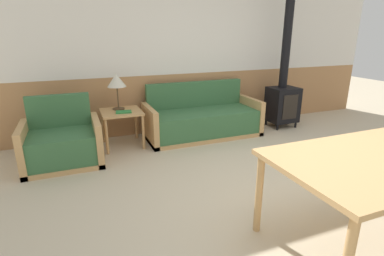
# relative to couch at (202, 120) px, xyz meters

# --- Properties ---
(ground_plane) EXTENTS (16.00, 16.00, 0.00)m
(ground_plane) POSITION_rel_couch_xyz_m (0.10, -2.14, -0.26)
(ground_plane) COLOR beige
(wall_back) EXTENTS (7.20, 0.06, 2.70)m
(wall_back) POSITION_rel_couch_xyz_m (0.10, 0.49, 1.09)
(wall_back) COLOR #AD7A4C
(wall_back) RESTS_ON ground_plane
(couch) EXTENTS (1.84, 0.78, 0.84)m
(couch) POSITION_rel_couch_xyz_m (0.00, 0.00, 0.00)
(couch) COLOR tan
(couch) RESTS_ON ground_plane
(armchair) EXTENTS (0.94, 0.74, 0.85)m
(armchair) POSITION_rel_couch_xyz_m (-2.11, -0.34, 0.00)
(armchair) COLOR tan
(armchair) RESTS_ON ground_plane
(side_table) EXTENTS (0.57, 0.57, 0.54)m
(side_table) POSITION_rel_couch_xyz_m (-1.29, 0.02, 0.19)
(side_table) COLOR tan
(side_table) RESTS_ON ground_plane
(table_lamp) EXTENTS (0.27, 0.27, 0.53)m
(table_lamp) POSITION_rel_couch_xyz_m (-1.31, 0.12, 0.69)
(table_lamp) COLOR #4C3823
(table_lamp) RESTS_ON side_table
(book_stack) EXTENTS (0.23, 0.16, 0.02)m
(book_stack) POSITION_rel_couch_xyz_m (-1.27, -0.09, 0.29)
(book_stack) COLOR #2D7F3D
(book_stack) RESTS_ON side_table
(dining_table) EXTENTS (1.68, 1.00, 0.74)m
(dining_table) POSITION_rel_couch_xyz_m (0.22, -2.89, 0.41)
(dining_table) COLOR tan
(dining_table) RESTS_ON ground_plane
(wood_stove) EXTENTS (0.49, 0.43, 2.54)m
(wood_stove) POSITION_rel_couch_xyz_m (1.52, -0.05, 0.43)
(wood_stove) COLOR black
(wood_stove) RESTS_ON ground_plane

